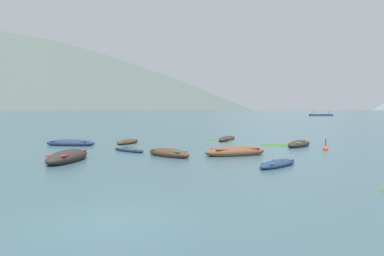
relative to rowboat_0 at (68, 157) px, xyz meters
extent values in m
plane|color=#385660|center=(4.43, 1488.42, -0.25)|extent=(6000.00, 6000.00, 0.00)
cone|color=#4C5B56|center=(-593.12, 1578.49, 253.00)|extent=(1997.39, 1997.39, 506.49)
cone|color=#56665B|center=(-93.98, 1715.60, 116.91)|extent=(967.61, 967.61, 234.31)
cone|color=slate|center=(454.19, 1754.87, 224.91)|extent=(1318.29, 1318.29, 450.31)
ellipsoid|color=#2D2826|center=(0.00, 0.00, -0.01)|extent=(2.01, 4.56, 0.80)
cube|color=#B22D28|center=(0.00, 0.00, 0.23)|extent=(1.45, 3.28, 0.05)
cube|color=#2D2826|center=(0.00, 0.00, 0.28)|extent=(0.96, 0.21, 0.04)
ellipsoid|color=brown|center=(9.69, 2.35, -0.03)|extent=(4.26, 2.51, 0.74)
cube|color=#B22D28|center=(9.69, 2.35, 0.19)|extent=(3.07, 1.80, 0.05)
cube|color=brown|center=(9.69, 2.35, 0.24)|extent=(0.35, 0.88, 0.04)
ellipsoid|color=navy|center=(2.74, 4.85, -0.14)|extent=(2.71, 2.73, 0.37)
cube|color=olive|center=(2.74, 4.85, -0.02)|extent=(1.95, 1.97, 0.05)
cube|color=navy|center=(2.74, 4.85, 0.03)|extent=(0.43, 0.43, 0.04)
ellipsoid|color=#2D2826|center=(10.61, 13.91, -0.11)|extent=(2.53, 4.27, 0.46)
cube|color=#B22D28|center=(10.61, 13.91, 0.03)|extent=(1.82, 3.08, 0.05)
cube|color=#2D2826|center=(10.61, 13.91, 0.08)|extent=(0.67, 0.33, 0.04)
ellipsoid|color=#2D2826|center=(15.42, 7.77, -0.06)|extent=(2.99, 3.28, 0.62)
cube|color=olive|center=(15.42, 7.77, 0.13)|extent=(2.15, 2.36, 0.05)
cube|color=#2D2826|center=(15.42, 7.77, 0.18)|extent=(0.60, 0.52, 0.04)
ellipsoid|color=#4C3323|center=(5.55, 1.97, -0.06)|extent=(3.16, 3.21, 0.63)
cube|color=#197A56|center=(5.55, 1.97, 0.13)|extent=(2.27, 2.31, 0.05)
cube|color=#4C3323|center=(5.55, 1.97, 0.18)|extent=(0.57, 0.56, 0.04)
ellipsoid|color=navy|center=(11.16, -2.30, -0.12)|extent=(2.84, 2.98, 0.42)
cube|color=#28519E|center=(11.16, -2.30, 0.01)|extent=(2.04, 2.14, 0.05)
cube|color=navy|center=(11.16, -2.30, 0.06)|extent=(0.47, 0.44, 0.04)
ellipsoid|color=navy|center=(-2.43, 9.11, -0.06)|extent=(4.17, 1.81, 0.62)
cube|color=#28519E|center=(-2.43, 9.11, 0.13)|extent=(3.00, 1.31, 0.05)
cube|color=navy|center=(-2.43, 9.11, 0.18)|extent=(0.21, 0.77, 0.04)
ellipsoid|color=#4C3323|center=(1.86, 10.69, -0.10)|extent=(2.06, 3.27, 0.49)
cube|color=#197A56|center=(1.86, 10.69, 0.04)|extent=(1.48, 2.35, 0.05)
cube|color=#4C3323|center=(1.86, 10.69, 0.09)|extent=(0.67, 0.32, 0.04)
cube|color=navy|center=(65.97, 138.17, 0.02)|extent=(9.44, 4.58, 0.90)
cylinder|color=#4C4742|center=(62.38, 137.09, 1.15)|extent=(0.10, 0.10, 1.80)
cylinder|color=#4C4742|center=(62.66, 139.91, 1.15)|extent=(0.10, 0.10, 1.80)
cylinder|color=#4C4742|center=(69.29, 136.43, 1.15)|extent=(0.10, 0.10, 1.80)
cylinder|color=#4C4742|center=(69.56, 139.24, 1.15)|extent=(0.10, 0.10, 1.80)
cube|color=#9E998E|center=(65.97, 138.17, 2.05)|extent=(7.93, 3.85, 0.12)
sphere|color=#DB4C1E|center=(16.52, 5.23, -0.17)|extent=(0.38, 0.38, 0.38)
cylinder|color=black|center=(16.52, 5.23, 0.18)|extent=(0.06, 0.06, 0.69)
ellipsoid|color=#38662D|center=(9.67, 4.41, -0.25)|extent=(2.50, 1.73, 0.14)
ellipsoid|color=#38662D|center=(10.06, 13.88, -0.25)|extent=(3.66, 3.66, 0.14)
ellipsoid|color=#38662D|center=(14.01, 8.85, -0.25)|extent=(3.61, 3.46, 0.14)
camera|label=1|loc=(6.23, -21.21, 2.64)|focal=35.67mm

